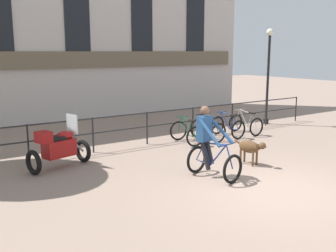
% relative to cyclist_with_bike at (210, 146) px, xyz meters
% --- Properties ---
extents(ground_plane, '(60.00, 60.00, 0.00)m').
position_rel_cyclist_with_bike_xyz_m(ground_plane, '(0.54, -1.49, -0.76)').
color(ground_plane, gray).
extents(canal_railing, '(15.05, 0.05, 1.05)m').
position_rel_cyclist_with_bike_xyz_m(canal_railing, '(0.54, 3.71, -0.05)').
color(canal_railing, '#232326').
rests_on(canal_railing, ground_plane).
extents(building_facade, '(18.00, 0.72, 8.63)m').
position_rel_cyclist_with_bike_xyz_m(building_facade, '(0.54, 9.50, 3.54)').
color(building_facade, beige).
rests_on(building_facade, ground_plane).
extents(cyclist_with_bike, '(0.86, 1.26, 1.70)m').
position_rel_cyclist_with_bike_xyz_m(cyclist_with_bike, '(0.00, 0.00, 0.00)').
color(cyclist_with_bike, black).
rests_on(cyclist_with_bike, ground_plane).
extents(dog, '(0.39, 1.00, 0.67)m').
position_rel_cyclist_with_bike_xyz_m(dog, '(1.55, 0.16, -0.29)').
color(dog, brown).
rests_on(dog, ground_plane).
extents(parked_motorcycle, '(1.70, 1.00, 1.35)m').
position_rel_cyclist_with_bike_xyz_m(parked_motorcycle, '(-2.72, 2.72, -0.20)').
color(parked_motorcycle, black).
rests_on(parked_motorcycle, ground_plane).
extents(parked_bicycle_near_lamp, '(0.77, 1.17, 0.86)m').
position_rel_cyclist_with_bike_xyz_m(parked_bicycle_near_lamp, '(1.65, 3.05, -0.41)').
color(parked_bicycle_near_lamp, black).
rests_on(parked_bicycle_near_lamp, ground_plane).
extents(parked_bicycle_mid_left, '(0.69, 1.12, 0.86)m').
position_rel_cyclist_with_bike_xyz_m(parked_bicycle_mid_left, '(2.55, 3.05, -0.41)').
color(parked_bicycle_mid_left, black).
rests_on(parked_bicycle_mid_left, ground_plane).
extents(parked_bicycle_mid_right, '(0.68, 1.12, 0.86)m').
position_rel_cyclist_with_bike_xyz_m(parked_bicycle_mid_right, '(3.45, 3.05, -0.41)').
color(parked_bicycle_mid_right, black).
rests_on(parked_bicycle_mid_right, ground_plane).
extents(parked_bicycle_far_end, '(0.67, 1.12, 0.86)m').
position_rel_cyclist_with_bike_xyz_m(parked_bicycle_far_end, '(4.35, 3.05, -0.41)').
color(parked_bicycle_far_end, black).
rests_on(parked_bicycle_far_end, ground_plane).
extents(street_lamp, '(0.28, 0.28, 3.84)m').
position_rel_cyclist_with_bike_xyz_m(street_lamp, '(6.48, 3.97, 1.41)').
color(street_lamp, black).
rests_on(street_lamp, ground_plane).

